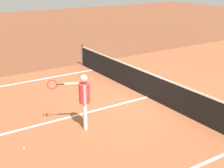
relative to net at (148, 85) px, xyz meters
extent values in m
plane|color=brown|center=(0.00, 0.00, -0.49)|extent=(60.00, 60.00, 0.00)
cube|color=#9E5433|center=(0.00, 0.00, -0.49)|extent=(10.62, 24.40, 0.00)
cube|color=white|center=(0.00, -3.20, -0.49)|extent=(0.10, 6.40, 0.01)
cylinder|color=#33383D|center=(-5.06, 0.00, 0.04)|extent=(0.09, 0.09, 1.07)
cube|color=black|center=(0.00, 0.00, -0.04)|extent=(10.13, 0.02, 0.91)
cube|color=white|center=(0.00, 0.00, 0.44)|extent=(10.13, 0.03, 0.05)
cylinder|color=white|center=(1.01, -3.12, -0.09)|extent=(0.11, 0.11, 0.81)
cylinder|color=white|center=(0.81, -3.03, -0.09)|extent=(0.11, 0.11, 0.81)
cylinder|color=red|center=(0.91, -3.08, 0.60)|extent=(0.32, 0.32, 0.57)
sphere|color=beige|center=(0.91, -3.08, 1.04)|extent=(0.22, 0.22, 0.22)
cylinder|color=beige|center=(1.06, -3.15, 0.61)|extent=(0.08, 0.08, 0.55)
cylinder|color=beige|center=(0.63, -3.25, 0.84)|extent=(0.31, 0.53, 0.08)
cylinder|color=black|center=(0.47, -3.60, 0.84)|extent=(0.12, 0.21, 0.03)
torus|color=red|center=(0.37, -3.82, 0.84)|extent=(0.14, 0.26, 0.28)
cylinder|color=silver|center=(0.37, -3.82, 0.84)|extent=(0.23, 0.11, 0.25)
sphere|color=#CCE033|center=(-2.86, -0.72, -0.46)|extent=(0.07, 0.07, 0.07)
sphere|color=#CCE033|center=(1.15, -5.01, -0.46)|extent=(0.07, 0.07, 0.07)
camera|label=1|loc=(8.37, -6.97, 3.83)|focal=50.57mm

